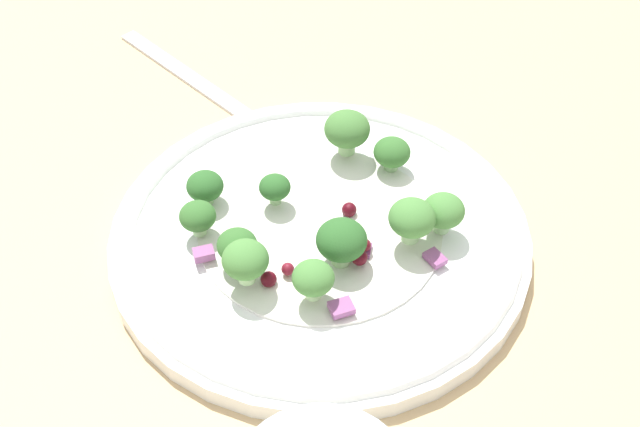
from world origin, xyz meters
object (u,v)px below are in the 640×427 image
Objects in this scene: broccoli_floret_1 at (245,261)px; fork at (210,90)px; plate at (320,235)px; broccoli_floret_0 at (392,153)px; broccoli_floret_2 at (275,188)px.

broccoli_floret_1 reaches higher than fork.
plate is 10.59× the size of broccoli_floret_0.
plate is at bearing -93.67° from broccoli_floret_1.
broccoli_floret_2 is 0.11× the size of fork.
broccoli_floret_2 is at bearing 2.04° from plate.
plate is 9.56× the size of broccoli_floret_1.
fork is (15.68, -13.09, -3.27)cm from broccoli_floret_1.
broccoli_floret_0 is 0.13× the size of fork.
broccoli_floret_2 is (3.05, -5.97, -0.65)cm from broccoli_floret_1.
broccoli_floret_0 is (-0.15, -7.17, 1.85)cm from plate.
broccoli_floret_1 is at bearing 86.33° from plate.
broccoli_floret_2 is at bearing 63.76° from broccoli_floret_0.
fork is at bearing -23.51° from plate.
broccoli_floret_1 is at bearing 87.64° from broccoli_floret_0.
broccoli_floret_0 is at bearing -179.37° from fork.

